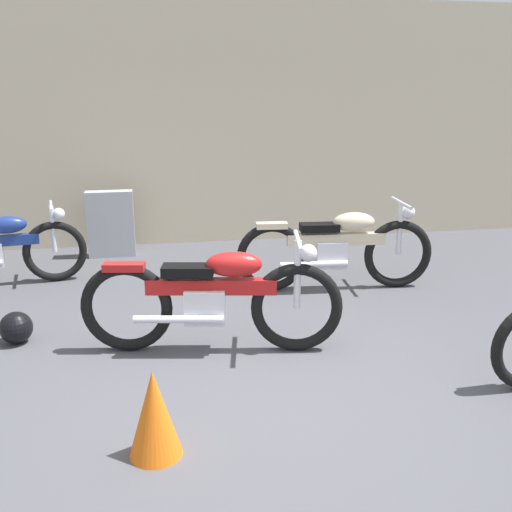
{
  "coord_description": "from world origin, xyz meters",
  "views": [
    {
      "loc": [
        -0.64,
        -3.72,
        2.11
      ],
      "look_at": [
        0.32,
        1.68,
        0.55
      ],
      "focal_mm": 40.7,
      "sensor_mm": 36.0,
      "label": 1
    }
  ],
  "objects_px": {
    "helmet": "(16,328)",
    "motorcycle_cream": "(337,248)",
    "motorcycle_red": "(214,298)",
    "stone_marker": "(111,224)",
    "traffic_cone": "(154,414)"
  },
  "relations": [
    {
      "from": "helmet",
      "to": "motorcycle_cream",
      "type": "distance_m",
      "value": 3.31
    },
    {
      "from": "motorcycle_red",
      "to": "motorcycle_cream",
      "type": "xyz_separation_m",
      "value": [
        1.49,
        1.34,
        -0.0
      ]
    },
    {
      "from": "helmet",
      "to": "motorcycle_red",
      "type": "height_order",
      "value": "motorcycle_red"
    },
    {
      "from": "traffic_cone",
      "to": "motorcycle_cream",
      "type": "bearing_deg",
      "value": 53.86
    },
    {
      "from": "motorcycle_red",
      "to": "motorcycle_cream",
      "type": "relative_size",
      "value": 1.0
    },
    {
      "from": "traffic_cone",
      "to": "motorcycle_red",
      "type": "xyz_separation_m",
      "value": [
        0.51,
        1.39,
        0.19
      ]
    },
    {
      "from": "stone_marker",
      "to": "helmet",
      "type": "bearing_deg",
      "value": -103.62
    },
    {
      "from": "helmet",
      "to": "traffic_cone",
      "type": "bearing_deg",
      "value": -57.58
    },
    {
      "from": "helmet",
      "to": "motorcycle_cream",
      "type": "relative_size",
      "value": 0.13
    },
    {
      "from": "stone_marker",
      "to": "motorcycle_red",
      "type": "distance_m",
      "value": 3.31
    },
    {
      "from": "traffic_cone",
      "to": "motorcycle_cream",
      "type": "height_order",
      "value": "motorcycle_cream"
    },
    {
      "from": "helmet",
      "to": "traffic_cone",
      "type": "xyz_separation_m",
      "value": [
        1.17,
        -1.84,
        0.13
      ]
    },
    {
      "from": "helmet",
      "to": "traffic_cone",
      "type": "distance_m",
      "value": 2.19
    },
    {
      "from": "traffic_cone",
      "to": "motorcycle_cream",
      "type": "distance_m",
      "value": 3.39
    },
    {
      "from": "helmet",
      "to": "motorcycle_cream",
      "type": "xyz_separation_m",
      "value": [
        3.17,
        0.89,
        0.33
      ]
    }
  ]
}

